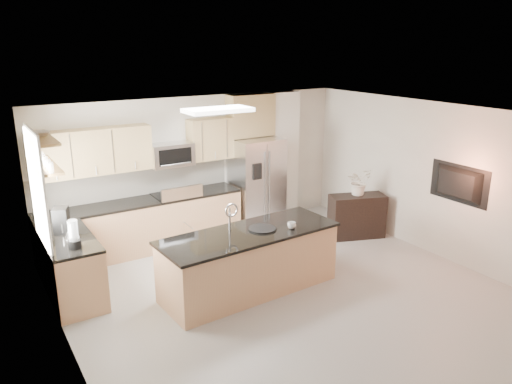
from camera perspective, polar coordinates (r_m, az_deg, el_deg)
floor at (r=7.26m, az=4.95°, el=-12.42°), size 6.50×6.50×0.00m
ceiling at (r=6.41m, az=5.54°, el=8.32°), size 6.00×6.50×0.02m
wall_back at (r=9.41m, az=-6.67°, el=2.95°), size 6.00×0.02×2.60m
wall_left at (r=5.59m, az=-20.55°, el=-7.94°), size 0.02×6.50×2.60m
wall_right at (r=8.79m, az=21.13°, el=0.90°), size 0.02×6.50×2.60m
back_counter at (r=8.94m, az=-12.74°, el=-3.67°), size 3.55×0.66×1.44m
left_counter at (r=7.65m, az=-20.37°, el=-8.05°), size 0.66×1.50×0.92m
range at (r=9.13m, az=-9.02°, el=-3.01°), size 0.76×0.64×1.14m
upper_cabinets at (r=8.69m, az=-14.13°, el=4.94°), size 3.50×0.33×0.75m
microwave at (r=8.92m, az=-9.67°, el=4.23°), size 0.76×0.40×0.40m
refrigerator at (r=9.68m, az=0.04°, el=0.95°), size 0.92×0.78×1.78m
partition_column at (r=10.17m, az=3.03°, el=4.08°), size 0.60×0.30×2.60m
window at (r=7.21m, az=-23.67°, el=0.18°), size 0.04×1.15×1.65m
shelf_lower at (r=7.25m, az=-23.08°, el=2.80°), size 0.30×1.20×0.04m
shelf_upper at (r=7.18m, az=-23.41°, el=5.66°), size 0.30×1.20×0.04m
ceiling_fixture at (r=7.55m, az=-4.37°, el=9.32°), size 1.00×0.50×0.06m
island at (r=7.35m, az=-0.75°, el=-7.91°), size 2.71×1.11×1.34m
credenza at (r=9.53m, az=11.44°, el=-2.71°), size 1.10×0.74×0.81m
cup at (r=7.30m, az=4.09°, el=-3.83°), size 0.13×0.13×0.10m
platter at (r=7.26m, az=0.74°, el=-4.22°), size 0.47×0.47×0.02m
blender at (r=6.99m, az=-20.11°, el=-4.77°), size 0.17×0.17×0.39m
kettle at (r=7.40m, az=-20.36°, el=-4.11°), size 0.20×0.20×0.25m
coffee_maker at (r=7.61m, az=-21.35°, el=-3.09°), size 0.27×0.30×0.37m
bowl at (r=7.23m, az=-23.55°, el=6.19°), size 0.40×0.40×0.08m
flower_vase at (r=9.35m, az=11.72°, el=1.91°), size 0.68×0.59×0.75m
television at (r=8.59m, az=21.84°, el=0.82°), size 0.14×1.08×0.62m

